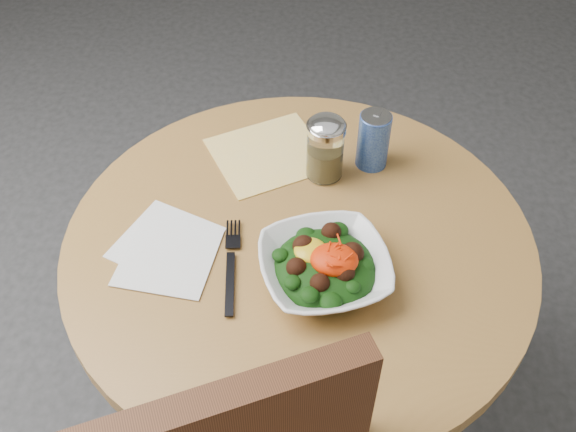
# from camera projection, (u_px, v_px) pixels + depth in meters

# --- Properties ---
(ground) EXTENTS (6.00, 6.00, 0.00)m
(ground) POSITION_uv_depth(u_px,v_px,m) (295.00, 418.00, 1.77)
(ground) COLOR #2A2A2D
(ground) RESTS_ON ground
(table) EXTENTS (0.90, 0.90, 0.75)m
(table) POSITION_uv_depth(u_px,v_px,m) (298.00, 298.00, 1.37)
(table) COLOR black
(table) RESTS_ON ground
(cloth_napkin) EXTENTS (0.31, 0.30, 0.00)m
(cloth_napkin) POSITION_uv_depth(u_px,v_px,m) (269.00, 154.00, 1.39)
(cloth_napkin) COLOR #EBA30C
(cloth_napkin) RESTS_ON table
(paper_napkins) EXTENTS (0.22, 0.24, 0.00)m
(paper_napkins) POSITION_uv_depth(u_px,v_px,m) (167.00, 250.00, 1.20)
(paper_napkins) COLOR silver
(paper_napkins) RESTS_ON table
(salad_bowl) EXTENTS (0.29, 0.29, 0.09)m
(salad_bowl) POSITION_uv_depth(u_px,v_px,m) (325.00, 267.00, 1.13)
(salad_bowl) COLOR silver
(salad_bowl) RESTS_ON table
(fork) EXTENTS (0.05, 0.23, 0.00)m
(fork) POSITION_uv_depth(u_px,v_px,m) (231.00, 262.00, 1.17)
(fork) COLOR black
(fork) RESTS_ON table
(spice_shaker) EXTENTS (0.08, 0.08, 0.14)m
(spice_shaker) POSITION_uv_depth(u_px,v_px,m) (325.00, 148.00, 1.30)
(spice_shaker) COLOR silver
(spice_shaker) RESTS_ON table
(beverage_can) EXTENTS (0.07, 0.07, 0.13)m
(beverage_can) POSITION_uv_depth(u_px,v_px,m) (373.00, 140.00, 1.33)
(beverage_can) COLOR navy
(beverage_can) RESTS_ON table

